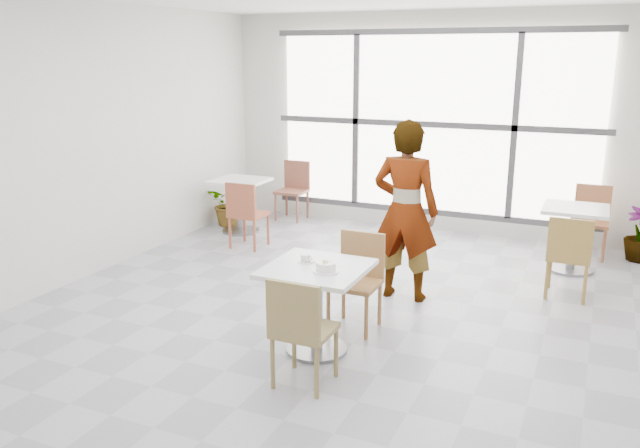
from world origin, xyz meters
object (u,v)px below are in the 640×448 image
at_px(main_table, 317,293).
at_px(bg_chair_left_near, 245,211).
at_px(person, 406,211).
at_px(bg_table_right, 574,230).
at_px(oatmeal_bowl, 326,267).
at_px(coffee_cup, 306,259).
at_px(bg_chair_left_far, 294,186).
at_px(bg_chair_right_near, 569,252).
at_px(bg_chair_right_far, 591,216).
at_px(chair_far, 358,274).
at_px(bg_table_left, 240,198).
at_px(chair_near, 300,326).
at_px(plant_left, 230,203).

bearing_deg(main_table, bg_chair_left_near, 131.56).
relative_size(person, bg_table_right, 2.43).
bearing_deg(oatmeal_bowl, bg_chair_left_near, 132.14).
height_order(coffee_cup, bg_table_right, coffee_cup).
relative_size(bg_chair_left_near, bg_chair_left_far, 1.00).
height_order(bg_chair_right_near, bg_chair_right_far, same).
height_order(bg_chair_left_near, bg_chair_left_far, same).
bearing_deg(bg_table_right, chair_far, -124.61).
xyz_separation_m(coffee_cup, bg_chair_right_far, (2.12, 3.76, -0.28)).
distance_m(bg_table_left, bg_chair_left_near, 0.81).
bearing_deg(chair_near, chair_far, -89.27).
relative_size(chair_far, bg_chair_right_near, 1.00).
distance_m(chair_far, bg_chair_right_near, 2.26).
xyz_separation_m(coffee_cup, bg_chair_right_near, (1.96, 2.05, -0.28)).
relative_size(chair_near, bg_chair_right_near, 1.00).
distance_m(bg_chair_left_far, bg_chair_right_far, 4.17).
bearing_deg(chair_near, main_table, -76.89).
bearing_deg(bg_table_right, coffee_cup, -122.83).
xyz_separation_m(person, bg_chair_left_near, (-2.35, 0.82, -0.41)).
bearing_deg(coffee_cup, person, 73.16).
distance_m(bg_chair_right_far, plant_left, 4.87).
distance_m(chair_near, bg_chair_left_far, 5.13).
relative_size(coffee_cup, bg_table_right, 0.21).
bearing_deg(chair_far, bg_chair_right_far, 59.73).
bearing_deg(bg_chair_left_far, plant_left, -131.00).
bearing_deg(bg_chair_right_near, bg_table_right, -89.51).
xyz_separation_m(chair_far, bg_chair_left_far, (-2.30, 3.33, 0.00)).
xyz_separation_m(main_table, coffee_cup, (-0.13, 0.07, 0.26)).
xyz_separation_m(chair_far, coffee_cup, (-0.26, -0.57, 0.28)).
distance_m(person, bg_chair_right_far, 2.91).
bearing_deg(coffee_cup, bg_chair_left_far, 117.70).
distance_m(oatmeal_bowl, bg_chair_left_near, 3.25).
bearing_deg(bg_table_right, main_table, -120.51).
distance_m(coffee_cup, bg_table_left, 3.77).
distance_m(coffee_cup, plant_left, 4.17).
bearing_deg(bg_chair_left_far, bg_chair_right_near, -24.74).
height_order(bg_table_left, plant_left, bg_table_left).
xyz_separation_m(oatmeal_bowl, plant_left, (-2.97, 3.30, -0.46)).
xyz_separation_m(coffee_cup, plant_left, (-2.71, 3.14, -0.45)).
distance_m(bg_table_right, bg_chair_left_far, 4.10).
height_order(main_table, oatmeal_bowl, oatmeal_bowl).
bearing_deg(chair_far, coffee_cup, -114.26).
bearing_deg(person, bg_chair_left_near, -19.83).
distance_m(oatmeal_bowl, bg_chair_right_far, 4.34).
xyz_separation_m(bg_chair_left_far, plant_left, (-0.66, -0.76, -0.17)).
height_order(bg_table_left, bg_chair_left_near, bg_chair_left_near).
bearing_deg(bg_chair_left_near, person, 160.75).
relative_size(chair_far, bg_table_left, 1.16).
bearing_deg(bg_chair_left_far, bg_chair_right_far, -2.01).
bearing_deg(bg_chair_left_near, bg_table_right, -168.51).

